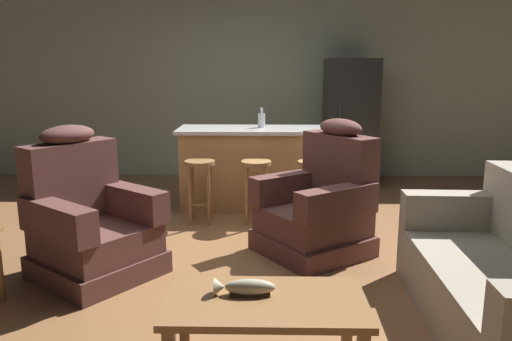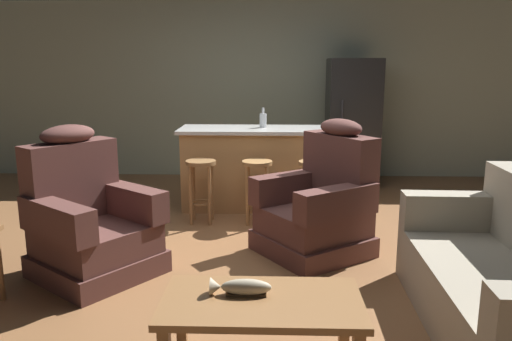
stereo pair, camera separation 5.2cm
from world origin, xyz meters
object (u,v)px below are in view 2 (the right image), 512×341
bar_stool_middle (257,180)px  refrigerator (352,123)px  bar_stool_left (201,180)px  recliner_near_lamp (89,223)px  recliner_near_island (320,207)px  kitchen_island (257,168)px  bar_stool_right (313,181)px  fish_figurine (240,287)px  coffee_table (262,309)px  couch (511,285)px  bottle_tall_green (263,120)px

bar_stool_middle → refrigerator: size_ratio=0.39×
bar_stool_left → bar_stool_middle: 0.60m
recliner_near_lamp → recliner_near_island: 1.98m
kitchen_island → bar_stool_middle: bearing=-87.8°
recliner_near_island → bar_stool_right: bearing=-125.6°
fish_figurine → bar_stool_middle: 2.59m
kitchen_island → bar_stool_middle: kitchen_island is taller
bar_stool_left → coffee_table: bearing=-75.1°
couch → kitchen_island: (-1.66, 2.87, 0.14)m
bar_stool_left → bar_stool_right: bearing=0.0°
bar_stool_right → recliner_near_island: bearing=-90.3°
coffee_table → recliner_near_island: 1.89m
bar_stool_left → kitchen_island: bearing=47.7°
bar_stool_right → refrigerator: bearing=69.7°
fish_figurine → bar_stool_left: size_ratio=0.50×
recliner_near_lamp → bottle_tall_green: bearing=93.3°
fish_figurine → recliner_near_island: bearing=71.2°
fish_figurine → coffee_table: bearing=-23.1°
bar_stool_left → fish_figurine: bearing=-77.3°
recliner_near_island → bottle_tall_green: size_ratio=5.17×
kitchen_island → bar_stool_right: kitchen_island is taller
recliner_near_lamp → bottle_tall_green: 2.54m
couch → bar_stool_left: couch is taller
coffee_table → bottle_tall_green: bearing=91.0°
recliner_near_island → bottle_tall_green: 1.72m
bar_stool_right → bar_stool_left: bearing=180.0°
recliner_near_lamp → kitchen_island: 2.37m
recliner_near_lamp → refrigerator: refrigerator is taller
recliner_near_lamp → bottle_tall_green: recliner_near_lamp is taller
recliner_near_island → bar_stool_middle: (-0.59, 0.82, 0.05)m
recliner_near_lamp → recliner_near_island: same height
recliner_near_lamp → fish_figurine: bearing=-6.7°
refrigerator → bottle_tall_green: refrigerator is taller
fish_figurine → refrigerator: size_ratio=0.19×
bar_stool_right → couch: bearing=-65.1°
recliner_near_island → bottle_tall_green: recliner_near_island is taller
coffee_table → recliner_near_island: bearing=75.1°
recliner_near_island → kitchen_island: bearing=-102.3°
fish_figurine → couch: (1.65, 0.35, -0.12)m
kitchen_island → bar_stool_left: 0.85m
bottle_tall_green → kitchen_island: bearing=-137.8°
bar_stool_left → refrigerator: refrigerator is taller
recliner_near_lamp → refrigerator: bearing=87.8°
bar_stool_middle → bottle_tall_green: 0.90m
recliner_near_lamp → bar_stool_middle: (1.32, 1.35, 0.05)m
recliner_near_island → bar_stool_left: (-1.19, 0.82, 0.05)m
bar_stool_middle → bar_stool_right: (0.60, 0.00, 0.00)m
bar_stool_right → recliner_near_lamp: bearing=-144.8°
recliner_near_island → bottle_tall_green: (-0.54, 1.52, 0.62)m
recliner_near_lamp → couch: bearing=20.2°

